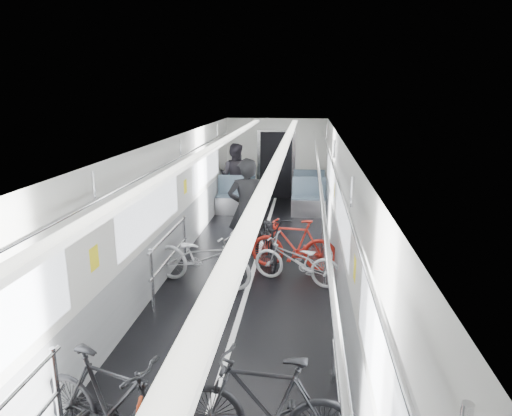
{
  "coord_description": "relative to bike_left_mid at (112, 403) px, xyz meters",
  "views": [
    {
      "loc": [
        0.92,
        -6.67,
        3.23
      ],
      "look_at": [
        0.0,
        1.54,
        1.07
      ],
      "focal_mm": 32.0,
      "sensor_mm": 36.0,
      "label": 1
    }
  ],
  "objects": [
    {
      "name": "person_seated",
      "position": [
        -0.31,
        9.05,
        0.4
      ],
      "size": [
        0.98,
        0.82,
        1.8
      ],
      "primitive_type": "imported",
      "rotation": [
        0.0,
        0.0,
        2.96
      ],
      "color": "#28252B",
      "rests_on": "floor"
    },
    {
      "name": "bike_right_far",
      "position": [
        1.47,
        4.59,
        -0.02
      ],
      "size": [
        1.63,
        0.62,
        0.96
      ],
      "primitive_type": "imported",
      "rotation": [
        0.0,
        0.0,
        -1.68
      ],
      "color": "#B52016",
      "rests_on": "floor"
    },
    {
      "name": "bike_right_mid",
      "position": [
        1.55,
        3.95,
        -0.09
      ],
      "size": [
        1.65,
        1.01,
        0.82
      ],
      "primitive_type": "imported",
      "rotation": [
        0.0,
        0.0,
        -1.9
      ],
      "color": "#BABBC0",
      "rests_on": "floor"
    },
    {
      "name": "person_standing",
      "position": [
        0.54,
        5.06,
        0.49
      ],
      "size": [
        0.82,
        0.65,
        1.99
      ],
      "primitive_type": "imported",
      "rotation": [
        0.0,
        0.0,
        3.4
      ],
      "color": "black",
      "rests_on": "floor"
    },
    {
      "name": "bike_right_near",
      "position": [
        1.38,
        0.13,
        0.0
      ],
      "size": [
        1.7,
        0.59,
        1.01
      ],
      "primitive_type": "imported",
      "rotation": [
        0.0,
        0.0,
        -1.64
      ],
      "color": "black",
      "rests_on": "floor"
    },
    {
      "name": "car_shell",
      "position": [
        0.75,
        5.11,
        0.63
      ],
      "size": [
        3.02,
        14.01,
        2.41
      ],
      "color": "black",
      "rests_on": "ground"
    },
    {
      "name": "bike_left_mid",
      "position": [
        0.0,
        0.0,
        0.0
      ],
      "size": [
        1.73,
        0.97,
        1.0
      ],
      "primitive_type": "imported",
      "rotation": [
        0.0,
        0.0,
        1.25
      ],
      "color": "black",
      "rests_on": "floor"
    },
    {
      "name": "bike_aisle",
      "position": [
        1.01,
        4.96,
        -0.02
      ],
      "size": [
        1.0,
        1.93,
        0.97
      ],
      "primitive_type": "imported",
      "rotation": [
        0.0,
        0.0,
        0.2
      ],
      "color": "black",
      "rests_on": "floor"
    },
    {
      "name": "bike_left_far",
      "position": [
        -0.04,
        3.72,
        -0.02
      ],
      "size": [
        1.93,
        1.13,
        0.96
      ],
      "primitive_type": "imported",
      "rotation": [
        0.0,
        0.0,
        1.28
      ],
      "color": "#B2B3B7",
      "rests_on": "floor"
    }
  ]
}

